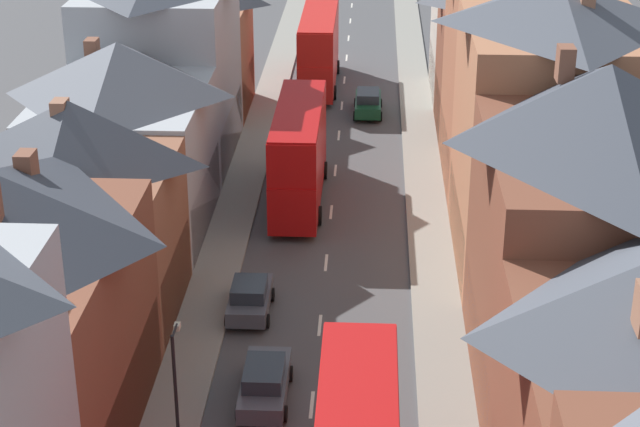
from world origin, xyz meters
The scene contains 11 objects.
pavement_left centered at (-5.10, 38.00, 0.07)m, with size 2.20×104.00×0.14m, color gray.
pavement_right centered at (5.10, 38.00, 0.07)m, with size 2.20×104.00×0.14m, color gray.
centre_line_dashes centered at (0.00, 36.00, 0.01)m, with size 0.14×97.80×0.01m.
terrace_row_left centered at (-10.19, 21.58, 5.58)m, with size 8.00×67.45×13.97m.
terrace_row_right centered at (10.19, 23.39, 6.51)m, with size 8.00×74.65×14.38m.
double_decker_bus_lead centered at (-1.81, 58.38, 2.82)m, with size 2.74×10.80×5.30m.
double_decker_bus_mid_street centered at (-1.81, 37.42, 2.82)m, with size 2.74×10.80×5.30m.
car_near_blue centered at (-1.80, 18.22, 0.81)m, with size 1.90×4.42×1.61m.
car_parked_left_a centered at (-3.10, 24.85, 0.81)m, with size 1.90×3.85×1.60m.
car_parked_right_a centered at (1.80, 52.31, 0.83)m, with size 1.90×4.48×1.65m.
street_lamp centered at (-4.25, 13.75, 3.24)m, with size 0.20×1.12×5.50m.
Camera 1 is at (2.02, -15.93, 23.13)m, focal length 60.00 mm.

